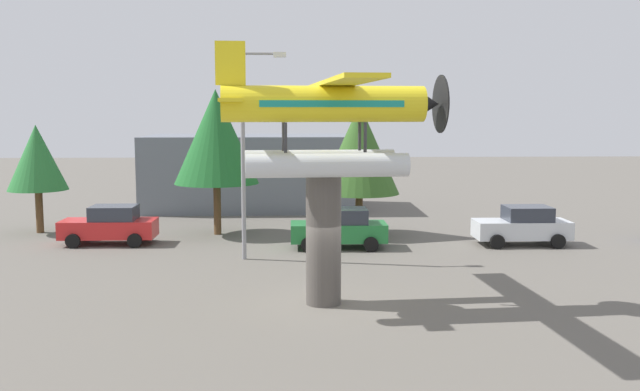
% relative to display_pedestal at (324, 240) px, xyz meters
% --- Properties ---
extents(ground_plane, '(140.00, 140.00, 0.00)m').
position_rel_display_pedestal_xyz_m(ground_plane, '(0.00, 0.00, -2.04)').
color(ground_plane, '#605B54').
extents(display_pedestal, '(1.10, 1.10, 4.08)m').
position_rel_display_pedestal_xyz_m(display_pedestal, '(0.00, 0.00, 0.00)').
color(display_pedestal, '#4C4742').
rests_on(display_pedestal, ground).
extents(floatplane_monument, '(6.98, 10.45, 4.00)m').
position_rel_display_pedestal_xyz_m(floatplane_monument, '(0.13, 0.01, 3.71)').
color(floatplane_monument, silver).
rests_on(floatplane_monument, display_pedestal).
extents(car_near_red, '(4.20, 2.02, 1.76)m').
position_rel_display_pedestal_xyz_m(car_near_red, '(-9.26, 10.23, -1.16)').
color(car_near_red, red).
rests_on(car_near_red, ground).
extents(car_mid_green, '(4.20, 2.02, 1.76)m').
position_rel_display_pedestal_xyz_m(car_mid_green, '(1.10, 8.97, -1.16)').
color(car_mid_green, '#237A38').
rests_on(car_mid_green, ground).
extents(car_far_silver, '(4.20, 2.02, 1.76)m').
position_rel_display_pedestal_xyz_m(car_far_silver, '(9.39, 9.36, -1.16)').
color(car_far_silver, silver).
rests_on(car_far_silver, ground).
extents(streetlight_primary, '(1.84, 0.28, 8.37)m').
position_rel_display_pedestal_xyz_m(streetlight_primary, '(-2.77, 6.75, 2.79)').
color(streetlight_primary, gray).
rests_on(streetlight_primary, ground).
extents(storefront_building, '(12.57, 6.60, 4.52)m').
position_rel_display_pedestal_xyz_m(storefront_building, '(-3.66, 22.00, 0.22)').
color(storefront_building, slate).
rests_on(storefront_building, ground).
extents(tree_west, '(2.90, 2.90, 5.35)m').
position_rel_display_pedestal_xyz_m(tree_west, '(-13.54, 13.43, 1.68)').
color(tree_west, brown).
rests_on(tree_west, ground).
extents(tree_east, '(4.10, 4.10, 7.06)m').
position_rel_display_pedestal_xyz_m(tree_east, '(-4.67, 12.64, 2.73)').
color(tree_east, brown).
rests_on(tree_east, ground).
extents(tree_center_back, '(3.89, 3.89, 6.36)m').
position_rel_display_pedestal_xyz_m(tree_center_back, '(2.24, 12.15, 2.15)').
color(tree_center_back, brown).
rests_on(tree_center_back, ground).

